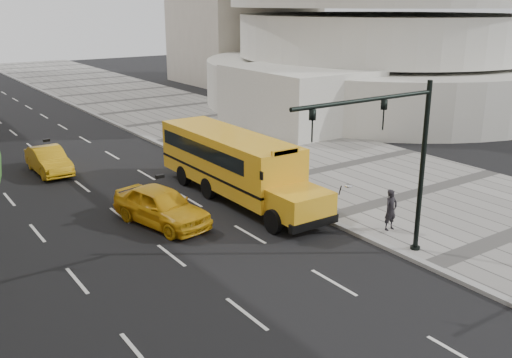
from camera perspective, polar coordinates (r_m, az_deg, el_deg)
ground at (r=26.03m, az=-11.44°, el=-3.14°), size 140.00×140.00×0.00m
sidewalk_museum at (r=32.31m, az=8.40°, el=1.20°), size 12.00×140.00×0.15m
curb_museum at (r=28.71m, az=-0.43°, el=-0.68°), size 0.30×140.00×0.15m
school_bus at (r=27.01m, az=-2.44°, el=1.89°), size 2.96×11.56×3.19m
taxi_near at (r=24.06m, az=-9.44°, el=-2.67°), size 2.98×5.10×1.63m
taxi_far at (r=32.91m, az=-20.02°, el=1.76°), size 1.54×4.31×1.41m
pedestrian at (r=23.42m, az=13.33°, el=-3.02°), size 0.62×0.42×1.68m
traffic_signal at (r=19.87m, az=13.89°, el=2.67°), size 6.18×0.36×6.40m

